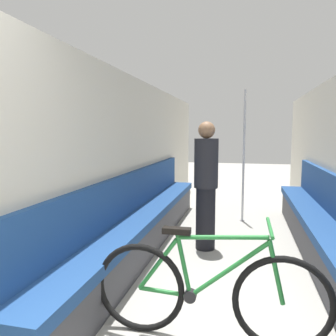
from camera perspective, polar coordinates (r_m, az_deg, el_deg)
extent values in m
cube|color=beige|center=(4.03, -8.12, 0.69)|extent=(0.10, 9.11, 2.20)
cube|color=#3D3D42|center=(4.21, -4.20, -11.57)|extent=(0.35, 4.92, 0.40)
cube|color=navy|center=(4.14, -4.23, -8.30)|extent=(0.41, 4.92, 0.10)
cube|color=navy|center=(4.13, -6.52, -4.16)|extent=(0.07, 4.92, 0.49)
cube|color=#3D3D42|center=(4.12, 25.38, -12.56)|extent=(0.35, 4.92, 0.40)
cube|color=navy|center=(4.05, 25.55, -9.23)|extent=(0.41, 4.92, 0.10)
torus|color=black|center=(2.59, -4.91, -20.07)|extent=(0.68, 0.05, 0.68)
torus|color=black|center=(2.50, 19.37, -21.46)|extent=(0.68, 0.05, 0.68)
cylinder|color=#237533|center=(2.55, -0.59, -20.75)|extent=(0.38, 0.03, 0.05)
cylinder|color=#237533|center=(2.47, -1.78, -16.39)|extent=(0.30, 0.03, 0.41)
cylinder|color=#237533|center=(2.43, 2.71, -16.27)|extent=(0.13, 0.03, 0.48)
cylinder|color=#237533|center=(2.40, 10.46, -17.09)|extent=(0.55, 0.03, 0.46)
cylinder|color=#237533|center=(2.32, 9.31, -11.83)|extent=(0.63, 0.03, 0.08)
cylinder|color=#237533|center=(2.40, 18.32, -16.85)|extent=(0.13, 0.03, 0.44)
cylinder|color=black|center=(2.52, 3.89, -21.32)|extent=(0.09, 0.06, 0.09)
cube|color=black|center=(2.36, 1.52, -10.86)|extent=(0.20, 0.07, 0.04)
cylinder|color=#237533|center=(2.30, 17.32, -9.84)|extent=(0.02, 0.46, 0.02)
cylinder|color=gray|center=(5.70, 12.78, -8.91)|extent=(0.08, 0.08, 0.01)
cylinder|color=silver|center=(5.52, 13.05, 1.99)|extent=(0.04, 0.04, 2.18)
cylinder|color=black|center=(4.23, 6.55, -8.68)|extent=(0.25, 0.25, 0.79)
cylinder|color=#232328|center=(4.11, 6.67, 0.84)|extent=(0.30, 0.30, 0.61)
sphere|color=#936B4C|center=(4.09, 6.74, 6.59)|extent=(0.21, 0.21, 0.21)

